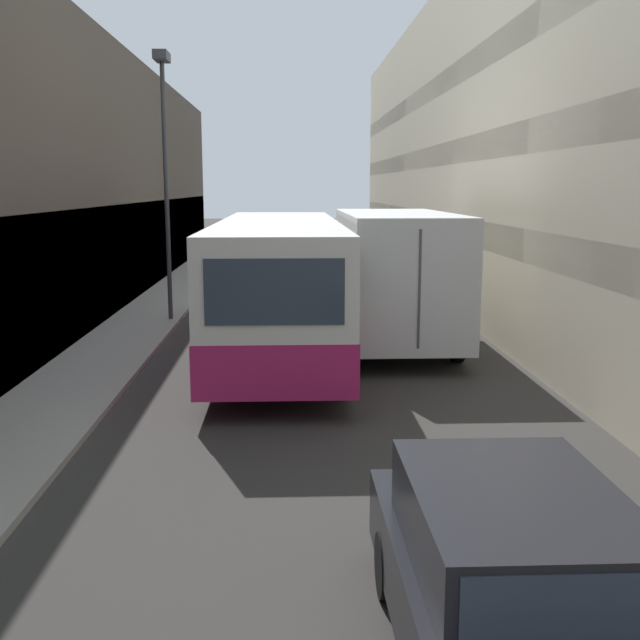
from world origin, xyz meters
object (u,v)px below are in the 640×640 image
Objects in this scene: bus at (279,282)px; panel_van at (275,260)px; box_truck at (390,271)px; street_lamp at (164,138)px; car_hatchback at (515,588)px.

bus is 10.57m from panel_van.
box_truck is at bearing -71.93° from panel_van.
bus is 2.40× the size of panel_van.
box_truck is 1.87× the size of panel_van.
box_truck is (2.71, 1.38, 0.09)m from bus.
street_lamp reaches higher than bus.
box_truck is at bearing -22.16° from street_lamp.
panel_van is 8.35m from street_lamp.
bus is at bearing -153.12° from box_truck.
street_lamp reaches higher than box_truck.
box_truck is 1.24× the size of street_lamp.
car_hatchback is at bearing -72.27° from street_lamp.
box_truck is at bearing 86.39° from car_hatchback.
panel_van is (-2.17, 22.28, 0.31)m from car_hatchback.
bus is 1.59× the size of street_lamp.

